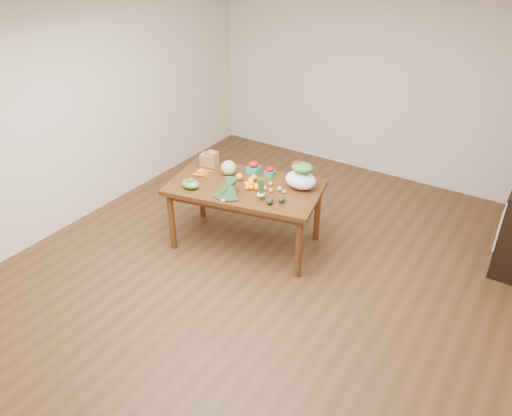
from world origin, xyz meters
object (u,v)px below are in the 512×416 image
Objects in this scene: dining_table at (246,215)px; paper_bag at (208,159)px; asparagus_bundle at (261,189)px; salad_bag at (301,177)px; cabbage at (229,168)px; kale_bunch at (227,190)px; mandarin_cluster at (251,184)px.

dining_table is 6.83× the size of paper_bag.
salad_bag is at bearing 51.78° from asparagus_bundle.
dining_table is 0.56m from cabbage.
cabbage is at bearing 147.09° from dining_table.
asparagus_bundle is (0.32, 0.14, 0.05)m from kale_bunch.
dining_table is 0.55m from kale_bunch.
dining_table is 9.73× the size of cabbage.
kale_bunch is at bearing -104.40° from dining_table.
salad_bag is (0.54, 0.58, 0.05)m from kale_bunch.
asparagus_bundle reaches higher than kale_bunch.
mandarin_cluster is (0.72, -0.20, -0.04)m from paper_bag.
asparagus_bundle reaches higher than cabbage.
cabbage is 0.92× the size of mandarin_cluster.
salad_bag reaches higher than cabbage.
kale_bunch is at bearing -132.68° from salad_bag.
kale_bunch is at bearing -56.46° from cabbage.
asparagus_bundle reaches higher than dining_table.
asparagus_bundle is at bearing -24.98° from cabbage.
mandarin_cluster is at bearing 59.29° from kale_bunch.
kale_bunch is at bearing -168.18° from asparagus_bundle.
cabbage reaches higher than dining_table.
salad_bag is (0.53, 0.27, 0.51)m from dining_table.
salad_bag is at bearing 33.06° from mandarin_cluster.
asparagus_bundle is at bearing -116.02° from salad_bag.
mandarin_cluster is (0.09, -0.02, 0.42)m from dining_table.
dining_table is at bearing -152.98° from salad_bag.
mandarin_cluster reaches higher than dining_table.
dining_table is 8.95× the size of mandarin_cluster.
cabbage is 0.41× the size of kale_bunch.
salad_bag is at bearing 35.12° from kale_bunch.
paper_bag is 0.70× the size of salad_bag.
cabbage is at bearing 111.34° from kale_bunch.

